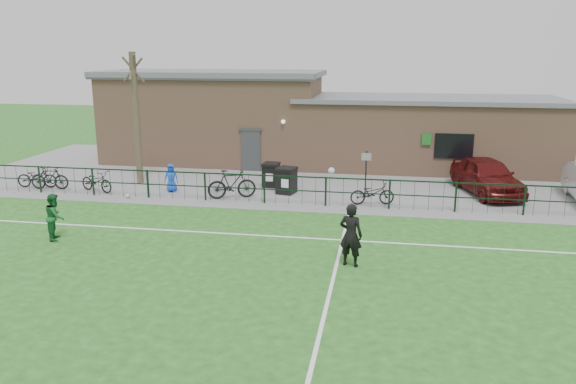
% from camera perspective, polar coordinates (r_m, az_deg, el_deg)
% --- Properties ---
extents(ground, '(90.00, 90.00, 0.00)m').
position_cam_1_polar(ground, '(15.21, -3.29, -9.38)').
color(ground, '#1C5418').
rests_on(ground, ground).
extents(paving_strip, '(34.00, 13.00, 0.02)m').
position_cam_1_polar(paving_strip, '(27.91, 3.01, 1.69)').
color(paving_strip, slate).
rests_on(paving_strip, ground).
extents(pitch_line_touch, '(28.00, 0.10, 0.01)m').
position_cam_1_polar(pitch_line_touch, '(22.44, 1.23, -1.46)').
color(pitch_line_touch, white).
rests_on(pitch_line_touch, ground).
extents(pitch_line_mid, '(28.00, 0.10, 0.01)m').
position_cam_1_polar(pitch_line_mid, '(18.86, -0.53, -4.56)').
color(pitch_line_mid, white).
rests_on(pitch_line_mid, ground).
extents(pitch_line_perp, '(0.10, 16.00, 0.01)m').
position_cam_1_polar(pitch_line_perp, '(14.91, 4.33, -9.89)').
color(pitch_line_perp, white).
rests_on(pitch_line_perp, ground).
extents(perimeter_fence, '(28.00, 0.10, 1.20)m').
position_cam_1_polar(perimeter_fence, '(22.47, 1.32, 0.14)').
color(perimeter_fence, black).
rests_on(perimeter_fence, ground).
extents(bare_tree, '(0.30, 0.30, 6.00)m').
position_cam_1_polar(bare_tree, '(26.73, -15.16, 7.16)').
color(bare_tree, '#443729').
rests_on(bare_tree, ground).
extents(wheelie_bin_left, '(0.71, 0.79, 1.00)m').
position_cam_1_polar(wheelie_bin_left, '(25.52, -1.73, 1.67)').
color(wheelie_bin_left, black).
rests_on(wheelie_bin_left, paving_strip).
extents(wheelie_bin_right, '(0.87, 0.94, 1.06)m').
position_cam_1_polar(wheelie_bin_right, '(24.28, -0.14, 1.09)').
color(wheelie_bin_right, black).
rests_on(wheelie_bin_right, paving_strip).
extents(sign_post, '(0.07, 0.07, 2.00)m').
position_cam_1_polar(sign_post, '(23.66, 7.91, 1.77)').
color(sign_post, black).
rests_on(sign_post, paving_strip).
extents(car_maroon, '(3.01, 4.93, 1.57)m').
position_cam_1_polar(car_maroon, '(25.65, 19.56, 1.56)').
color(car_maroon, '#4E0E0D').
rests_on(car_maroon, paving_strip).
extents(bicycle_a, '(1.87, 0.87, 0.95)m').
position_cam_1_polar(bicycle_a, '(27.76, -24.14, 1.39)').
color(bicycle_a, black).
rests_on(bicycle_a, paving_strip).
extents(bicycle_b, '(1.75, 0.67, 1.03)m').
position_cam_1_polar(bicycle_b, '(27.16, -23.07, 1.32)').
color(bicycle_b, black).
rests_on(bicycle_b, paving_strip).
extents(bicycle_c, '(1.90, 1.20, 0.94)m').
position_cam_1_polar(bicycle_c, '(25.98, -18.87, 1.06)').
color(bicycle_c, black).
rests_on(bicycle_c, paving_strip).
extents(bicycle_d, '(2.10, 1.32, 1.22)m').
position_cam_1_polar(bicycle_d, '(23.55, -5.74, 0.80)').
color(bicycle_d, black).
rests_on(bicycle_d, paving_strip).
extents(bicycle_e, '(1.86, 0.98, 0.93)m').
position_cam_1_polar(bicycle_e, '(22.78, 8.55, -0.12)').
color(bicycle_e, black).
rests_on(bicycle_e, paving_strip).
extents(spectator_child, '(0.67, 0.50, 1.24)m').
position_cam_1_polar(spectator_child, '(25.04, -11.78, 1.41)').
color(spectator_child, blue).
rests_on(spectator_child, paving_strip).
extents(goalkeeper_kick, '(1.38, 3.48, 2.24)m').
position_cam_1_polar(goalkeeper_kick, '(16.28, 6.36, -4.22)').
color(goalkeeper_kick, black).
rests_on(goalkeeper_kick, ground).
extents(outfield_player, '(0.82, 0.91, 1.54)m').
position_cam_1_polar(outfield_player, '(19.96, -22.58, -2.31)').
color(outfield_player, '#195929').
rests_on(outfield_player, ground).
extents(ball_ground, '(0.20, 0.20, 0.20)m').
position_cam_1_polar(ball_ground, '(24.54, -15.98, -0.41)').
color(ball_ground, silver).
rests_on(ball_ground, ground).
extents(clubhouse, '(24.25, 5.40, 4.96)m').
position_cam_1_polar(clubhouse, '(30.57, 2.10, 7.02)').
color(clubhouse, '#A57A5C').
rests_on(clubhouse, ground).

